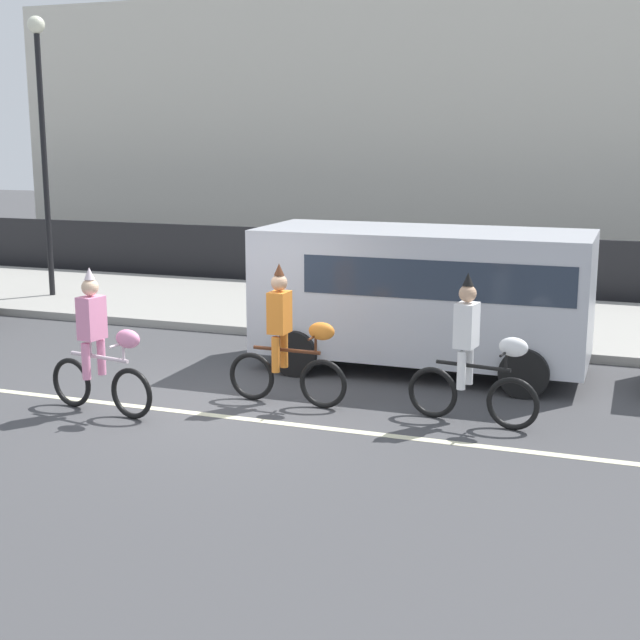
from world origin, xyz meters
The scene contains 10 objects.
ground_plane centered at (0.00, 0.00, 0.00)m, with size 80.00×80.00×0.00m, color #424244.
road_centre_line centered at (0.00, -0.50, 0.00)m, with size 36.00×0.14×0.01m, color beige.
sidewalk_curb centered at (0.00, 6.50, 0.07)m, with size 60.00×5.00×0.15m, color #9E9B93.
fence_line centered at (0.00, 9.40, 0.70)m, with size 40.00×0.08×1.40m, color black.
building_backdrop centered at (0.39, 18.00, 3.79)m, with size 28.00×8.00×7.57m, color beige.
parade_cyclist_pink centered at (-1.31, -0.88, 0.84)m, with size 1.71×0.53×1.92m.
parade_cyclist_orange centered at (0.83, 0.31, 0.84)m, with size 1.72×0.50×1.92m.
parade_cyclist_zebra centered at (3.34, 0.31, 0.84)m, with size 1.71×0.52×1.92m.
parked_van_silver centered at (2.17, 2.70, 1.28)m, with size 5.00×2.22×2.18m.
street_lamp_post centered at (-6.90, 5.67, 3.99)m, with size 0.36×0.36×5.86m.
Camera 1 is at (5.18, -10.45, 3.55)m, focal length 50.00 mm.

